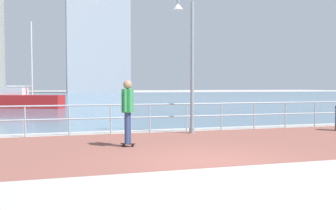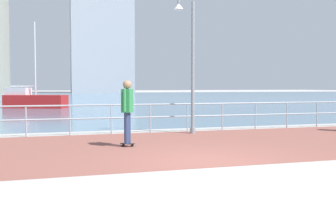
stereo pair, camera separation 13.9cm
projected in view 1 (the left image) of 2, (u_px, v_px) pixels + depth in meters
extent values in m
plane|color=#ADAAA5|center=(84.00, 100.00, 46.56)|extent=(220.00, 220.00, 0.00)
cube|color=brown|center=(175.00, 145.00, 10.63)|extent=(28.00, 6.06, 0.01)
cube|color=slate|center=(79.00, 97.00, 56.63)|extent=(180.00, 88.00, 0.00)
cylinder|color=#9EADB7|center=(25.00, 122.00, 12.31)|extent=(0.05, 0.05, 1.01)
cylinder|color=#9EADB7|center=(69.00, 121.00, 12.71)|extent=(0.05, 0.05, 1.01)
cylinder|color=#9EADB7|center=(111.00, 120.00, 13.11)|extent=(0.05, 0.05, 1.01)
cylinder|color=#9EADB7|center=(150.00, 119.00, 13.50)|extent=(0.05, 0.05, 1.01)
cylinder|color=#9EADB7|center=(187.00, 118.00, 13.90)|extent=(0.05, 0.05, 1.01)
cylinder|color=#9EADB7|center=(221.00, 117.00, 14.30)|extent=(0.05, 0.05, 1.01)
cylinder|color=#9EADB7|center=(254.00, 116.00, 14.70)|extent=(0.05, 0.05, 1.01)
cylinder|color=#9EADB7|center=(285.00, 115.00, 15.09)|extent=(0.05, 0.05, 1.01)
cylinder|color=#9EADB7|center=(315.00, 114.00, 15.49)|extent=(0.05, 0.05, 1.01)
cylinder|color=#9EADB7|center=(150.00, 104.00, 13.48)|extent=(25.20, 0.06, 0.06)
cylinder|color=#9EADB7|center=(150.00, 117.00, 13.50)|extent=(25.20, 0.06, 0.06)
cylinder|color=gray|center=(192.00, 130.00, 13.35)|extent=(0.19, 0.19, 0.20)
cylinder|color=gray|center=(192.00, 68.00, 13.24)|extent=(0.12, 0.12, 4.62)
cylinder|color=gray|center=(178.00, 1.00, 12.92)|extent=(0.09, 0.09, 0.17)
cone|color=silver|center=(178.00, 6.00, 12.93)|extent=(0.36, 0.36, 0.22)
cylinder|color=black|center=(133.00, 146.00, 10.39)|extent=(0.07, 0.06, 0.06)
cylinder|color=black|center=(132.00, 146.00, 10.31)|extent=(0.07, 0.06, 0.06)
cylinder|color=black|center=(124.00, 145.00, 10.44)|extent=(0.07, 0.06, 0.06)
cylinder|color=black|center=(123.00, 146.00, 10.37)|extent=(0.07, 0.06, 0.06)
cube|color=black|center=(128.00, 144.00, 10.37)|extent=(0.40, 0.29, 0.02)
cylinder|color=navy|center=(129.00, 128.00, 10.43)|extent=(0.18, 0.18, 0.86)
cylinder|color=navy|center=(127.00, 128.00, 10.27)|extent=(0.18, 0.18, 0.86)
cube|color=#2D8C4C|center=(128.00, 101.00, 10.31)|extent=(0.37, 0.41, 0.64)
cylinder|color=#2D8C4C|center=(130.00, 100.00, 10.54)|extent=(0.12, 0.12, 0.61)
cylinder|color=#2D8C4C|center=(125.00, 100.00, 10.09)|extent=(0.12, 0.12, 0.61)
sphere|color=#A37A5B|center=(128.00, 85.00, 10.29)|extent=(0.24, 0.24, 0.24)
cube|color=#B21E1E|center=(32.00, 102.00, 28.75)|extent=(4.87, 3.19, 1.00)
cube|color=silver|center=(15.00, 91.00, 28.88)|extent=(1.95, 1.60, 0.56)
cylinder|color=silver|center=(32.00, 58.00, 28.58)|extent=(0.11, 0.11, 5.57)
cylinder|color=silver|center=(19.00, 86.00, 28.81)|extent=(1.97, 0.92, 0.09)
cube|color=#A3A8B2|center=(97.00, 23.00, 97.55)|extent=(15.47, 12.15, 36.07)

